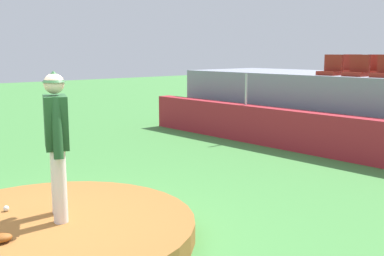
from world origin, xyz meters
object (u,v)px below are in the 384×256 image
(stadium_chair_1, at_px, (357,69))
(pitcher, at_px, (56,134))
(stadium_chair_0, at_px, (331,69))
(stadium_chair_5, at_px, (375,69))
(baseball, at_px, (6,208))
(stadium_chair_4, at_px, (350,68))

(stadium_chair_1, bearing_deg, pitcher, 92.28)
(stadium_chair_0, distance_m, stadium_chair_5, 1.12)
(pitcher, relative_size, stadium_chair_1, 3.64)
(stadium_chair_1, height_order, stadium_chair_5, same)
(stadium_chair_1, relative_size, stadium_chair_5, 1.00)
(baseball, relative_size, stadium_chair_4, 0.15)
(stadium_chair_4, bearing_deg, stadium_chair_5, 176.17)
(stadium_chair_1, distance_m, stadium_chair_5, 0.85)
(stadium_chair_4, bearing_deg, pitcher, 96.67)
(baseball, xyz_separation_m, stadium_chair_0, (-0.31, 8.10, 1.60))
(baseball, distance_m, stadium_chair_1, 8.29)
(pitcher, relative_size, stadium_chair_4, 3.64)
(stadium_chair_0, bearing_deg, pitcher, 97.33)
(pitcher, distance_m, stadium_chair_5, 8.58)
(stadium_chair_4, xyz_separation_m, stadium_chair_5, (0.71, -0.05, 0.00))
(stadium_chair_0, xyz_separation_m, stadium_chair_5, (0.69, 0.88, 0.00))
(baseball, bearing_deg, stadium_chair_4, 92.10)
(stadium_chair_4, relative_size, stadium_chair_5, 1.00)
(baseball, height_order, stadium_chair_0, stadium_chair_0)
(pitcher, bearing_deg, stadium_chair_4, 119.26)
(pitcher, height_order, stadium_chair_0, stadium_chair_0)
(pitcher, height_order, stadium_chair_5, stadium_chair_5)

